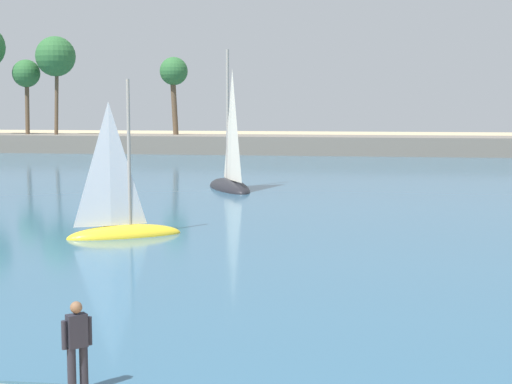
% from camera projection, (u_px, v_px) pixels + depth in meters
% --- Properties ---
extents(sea, '(220.00, 103.56, 0.06)m').
position_uv_depth(sea, '(335.00, 164.00, 64.82)').
color(sea, '#33607F').
rests_on(sea, ground).
extents(palm_headland, '(82.52, 6.49, 12.70)m').
position_uv_depth(palm_headland, '(309.00, 123.00, 76.36)').
color(palm_headland, slate).
rests_on(palm_headland, ground).
extents(person_at_waterline, '(0.43, 0.40, 1.67)m').
position_uv_depth(person_at_waterline, '(77.00, 345.00, 13.77)').
color(person_at_waterline, '#23232D').
rests_on(person_at_waterline, ground).
extents(sailboat_near_shore, '(4.13, 6.08, 8.54)m').
position_uv_depth(sailboat_near_shore, '(230.00, 176.00, 45.77)').
color(sailboat_near_shore, black).
rests_on(sailboat_near_shore, sea).
extents(sailboat_mid_bay, '(4.39, 3.29, 6.27)m').
position_uv_depth(sailboat_mid_bay, '(122.00, 221.00, 29.81)').
color(sailboat_mid_bay, yellow).
rests_on(sailboat_mid_bay, sea).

